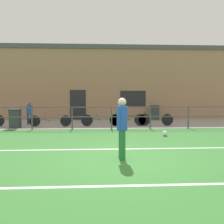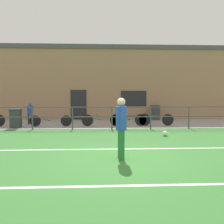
{
  "view_description": "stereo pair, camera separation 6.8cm",
  "coord_description": "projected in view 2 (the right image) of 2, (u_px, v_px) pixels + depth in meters",
  "views": [
    {
      "loc": [
        -0.73,
        -6.91,
        1.74
      ],
      "look_at": [
        -0.11,
        3.67,
        1.03
      ],
      "focal_mm": 40.84,
      "sensor_mm": 36.0,
      "label": 1
    },
    {
      "loc": [
        -0.66,
        -6.91,
        1.74
      ],
      "look_at": [
        -0.11,
        3.67,
        1.03
      ],
      "focal_mm": 40.84,
      "sensor_mm": 36.0,
      "label": 2
    }
  ],
  "objects": [
    {
      "name": "ground",
      "position": [
        123.0,
        159.0,
        7.04
      ],
      "size": [
        60.0,
        44.0,
        0.04
      ],
      "primitive_type": "cube",
      "color": "#33702D"
    },
    {
      "name": "field_line_hash",
      "position": [
        134.0,
        186.0,
        4.89
      ],
      "size": [
        36.0,
        0.11,
        0.0
      ],
      "primitive_type": "cube",
      "color": "white",
      "rests_on": "ground"
    },
    {
      "name": "soccer_ball_match",
      "position": [
        165.0,
        133.0,
        10.81
      ],
      "size": [
        0.22,
        0.22,
        0.22
      ],
      "primitive_type": "sphere",
      "color": "white",
      "rests_on": "ground"
    },
    {
      "name": "bicycle_parked_1",
      "position": [
        51.0,
        121.0,
        14.02
      ],
      "size": [
        2.3,
        0.04,
        0.71
      ],
      "color": "black",
      "rests_on": "pavement_strip"
    },
    {
      "name": "bicycle_parked_4",
      "position": [
        101.0,
        120.0,
        14.16
      ],
      "size": [
        2.21,
        0.04,
        0.74
      ],
      "color": "black",
      "rests_on": "pavement_strip"
    },
    {
      "name": "bicycle_parked_2",
      "position": [
        154.0,
        120.0,
        14.31
      ],
      "size": [
        2.2,
        0.04,
        0.75
      ],
      "color": "black",
      "rests_on": "pavement_strip"
    },
    {
      "name": "spectator_child",
      "position": [
        30.0,
        112.0,
        14.91
      ],
      "size": [
        0.36,
        0.23,
        1.3
      ],
      "rotation": [
        0.0,
        0.0,
        3.14
      ],
      "color": "#232D4C",
      "rests_on": "pavement_strip"
    },
    {
      "name": "bicycle_parked_0",
      "position": [
        131.0,
        120.0,
        14.24
      ],
      "size": [
        2.27,
        0.04,
        0.76
      ],
      "color": "black",
      "rests_on": "pavement_strip"
    },
    {
      "name": "perimeter_fence",
      "position": [
        112.0,
        115.0,
        12.97
      ],
      "size": [
        36.07,
        0.07,
        1.15
      ],
      "color": "#474C51",
      "rests_on": "ground"
    },
    {
      "name": "pavement_strip",
      "position": [
        110.0,
        123.0,
        15.51
      ],
      "size": [
        48.0,
        5.0,
        0.02
      ],
      "primitive_type": "cube",
      "color": "gray",
      "rests_on": "ground"
    },
    {
      "name": "trash_bin_0",
      "position": [
        155.0,
        113.0,
        17.6
      ],
      "size": [
        0.57,
        0.48,
        1.01
      ],
      "color": "#33383D",
      "rests_on": "pavement_strip"
    },
    {
      "name": "clubhouse_facade",
      "position": [
        108.0,
        83.0,
        19.02
      ],
      "size": [
        28.0,
        2.56,
        5.26
      ],
      "color": "#A37A5B",
      "rests_on": "ground"
    },
    {
      "name": "trash_bin_1",
      "position": [
        16.0,
        118.0,
        13.39
      ],
      "size": [
        0.55,
        0.47,
        0.99
      ],
      "color": "#33383D",
      "rests_on": "pavement_strip"
    },
    {
      "name": "field_line_touchline",
      "position": [
        119.0,
        149.0,
        8.21
      ],
      "size": [
        36.0,
        0.11,
        0.0
      ],
      "primitive_type": "cube",
      "color": "white",
      "rests_on": "ground"
    },
    {
      "name": "player_striker",
      "position": [
        121.0,
        124.0,
        6.88
      ],
      "size": [
        0.29,
        0.46,
        1.66
      ],
      "rotation": [
        0.0,
        0.0,
        1.64
      ],
      "color": "#237038",
      "rests_on": "ground"
    }
  ]
}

